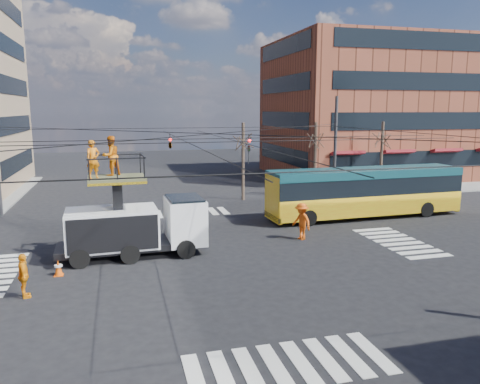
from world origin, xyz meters
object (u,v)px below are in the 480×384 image
city_bus (365,191)px  worker_ground (24,276)px  flagger (301,221)px  traffic_cone (58,268)px  utility_truck (135,216)px

city_bus → worker_ground: (-19.18, -8.88, -0.87)m
flagger → city_bus: bearing=102.4°
traffic_cone → worker_ground: 2.46m
city_bus → traffic_cone: 19.47m
traffic_cone → flagger: size_ratio=0.33×
worker_ground → flagger: (13.11, 4.84, 0.15)m
city_bus → traffic_cone: size_ratio=19.54×
city_bus → flagger: (-6.07, -4.03, -0.72)m
utility_truck → city_bus: (14.88, 4.61, -0.23)m
utility_truck → flagger: size_ratio=3.52×
utility_truck → traffic_cone: 4.26m
utility_truck → flagger: 8.88m
city_bus → flagger: city_bus is taller
utility_truck → city_bus: bearing=14.7°
city_bus → traffic_cone: city_bus is taller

